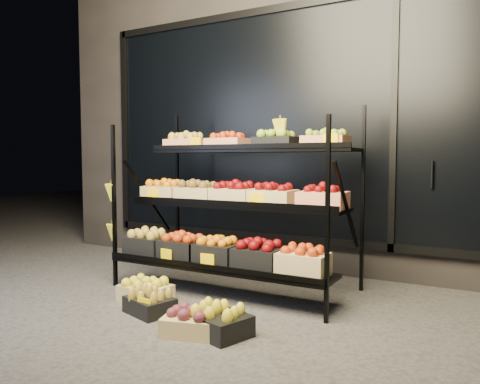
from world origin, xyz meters
The scene contains 9 objects.
ground centered at (0.00, 0.00, 0.00)m, with size 24.00×24.00×0.00m, color #514F4C.
building centered at (0.00, 2.59, 1.75)m, with size 6.00×2.08×3.50m.
display_rack centered at (-0.01, 0.60, 0.79)m, with size 2.18×1.02×1.66m.
tag_floor_a centered at (-0.18, -0.40, 0.06)m, with size 0.13×0.01×0.12m, color #FFD100.
tag_floor_b centered at (0.22, -0.40, 0.06)m, with size 0.13×0.01×0.12m, color #FFD100.
floor_crate_left centered at (-0.47, -0.05, 0.09)m, with size 0.42×0.33×0.20m.
floor_crate_midleft centered at (-0.23, -0.28, 0.09)m, with size 0.43×0.37×0.19m.
floor_crate_midright centered at (0.30, -0.47, 0.09)m, with size 0.44×0.37×0.19m.
floor_crate_right centered at (0.45, -0.38, 0.10)m, with size 0.49×0.42×0.21m.
Camera 1 is at (2.09, -3.01, 1.18)m, focal length 35.00 mm.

